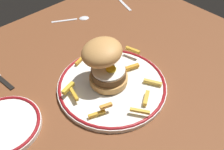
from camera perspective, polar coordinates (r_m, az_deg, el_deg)
ground_plane at (r=68.58cm, az=-3.26°, el=-5.04°), size 112.03×90.24×4.00cm
dinner_plate at (r=67.61cm, az=0.00°, el=-2.26°), size 28.56×28.56×1.60cm
burger at (r=63.85cm, az=-1.61°, el=2.90°), size 14.94×14.88×12.41cm
fries_pile at (r=66.50cm, az=0.45°, el=-1.14°), size 25.01×27.05×2.45cm
side_plate at (r=64.72cm, az=-22.76°, el=-10.17°), size 16.87×16.87×1.60cm
fork at (r=104.26cm, az=2.05°, el=16.01°), size 5.64×14.15×0.36cm
spoon at (r=94.23cm, az=-7.13°, el=12.41°), size 12.41×8.04×0.90cm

